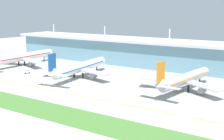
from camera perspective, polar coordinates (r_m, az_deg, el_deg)
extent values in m
plane|color=#A8A59E|center=(158.59, -4.14, -5.09)|extent=(600.00, 600.00, 0.00)
cube|color=#6693A8|center=(238.86, 10.52, 2.43)|extent=(280.00, 28.00, 18.27)
cube|color=silver|center=(237.62, 10.60, 4.82)|extent=(288.00, 34.00, 1.80)
cylinder|color=silver|center=(296.19, -10.19, 7.06)|extent=(0.90, 0.90, 9.00)
cylinder|color=silver|center=(260.09, -1.29, 6.71)|extent=(0.90, 0.90, 9.00)
cylinder|color=silver|center=(232.03, 10.09, 6.04)|extent=(0.90, 0.90, 9.00)
cylinder|color=white|center=(258.45, -15.16, 2.27)|extent=(8.71, 57.76, 5.80)
cone|color=white|center=(280.21, -10.60, 3.12)|extent=(5.71, 4.27, 5.51)
cube|color=#B7BABF|center=(264.55, -17.64, 2.05)|extent=(24.63, 16.27, 0.70)
cylinder|color=gray|center=(265.01, -17.20, 1.47)|extent=(3.42, 4.66, 3.20)
cube|color=#B7BABF|center=(247.05, -13.97, 1.64)|extent=(24.90, 14.28, 0.70)
cylinder|color=gray|center=(249.34, -13.90, 1.08)|extent=(3.42, 4.66, 3.20)
cylinder|color=black|center=(274.20, -11.85, 1.91)|extent=(0.70, 0.70, 3.60)
cylinder|color=black|center=(259.48, -16.08, 1.21)|extent=(1.10, 1.10, 3.60)
cylinder|color=black|center=(254.84, -15.10, 1.09)|extent=(1.10, 1.10, 3.60)
cube|color=red|center=(258.39, -15.17, 2.36)|extent=(8.46, 52.01, 0.60)
cylinder|color=white|center=(206.43, -5.50, 0.50)|extent=(13.72, 55.82, 5.80)
cone|color=white|center=(231.92, -1.64, 1.70)|extent=(6.03, 4.75, 5.51)
cone|color=white|center=(181.22, -10.60, -0.71)|extent=(5.83, 7.27, 5.72)
cube|color=#19519E|center=(180.84, -10.48, 1.35)|extent=(1.61, 6.43, 9.50)
cube|color=white|center=(184.94, -11.88, -0.59)|extent=(10.36, 4.60, 0.36)
cube|color=white|center=(178.47, -9.09, -0.90)|extent=(10.36, 4.60, 0.36)
cube|color=#B7BABF|center=(209.55, -8.92, 0.21)|extent=(24.16, 17.97, 0.70)
cylinder|color=gray|center=(210.57, -8.41, -0.50)|extent=(3.81, 4.91, 3.20)
cube|color=#B7BABF|center=(196.94, -3.19, -0.36)|extent=(24.93, 12.31, 0.70)
cylinder|color=gray|center=(199.31, -3.28, -1.04)|extent=(3.81, 4.91, 3.20)
cylinder|color=black|center=(224.98, -2.70, 0.19)|extent=(0.70, 0.70, 3.60)
cylinder|color=black|center=(206.52, -6.66, -0.85)|extent=(1.10, 1.10, 3.60)
cylinder|color=black|center=(203.19, -5.15, -1.01)|extent=(1.10, 1.10, 3.60)
cube|color=#19519E|center=(206.36, -5.50, 0.61)|extent=(12.96, 50.33, 0.60)
cylinder|color=#ADB2BC|center=(177.10, 12.83, -1.47)|extent=(9.80, 48.68, 5.80)
cone|color=#ADB2BC|center=(200.49, 16.17, -0.20)|extent=(5.82, 4.44, 5.51)
cone|color=#ADB2BC|center=(153.49, 8.30, -2.74)|extent=(5.46, 7.01, 5.72)
cube|color=orange|center=(152.96, 8.56, -0.32)|extent=(1.23, 6.44, 9.50)
cube|color=#ADB2BC|center=(156.75, 6.67, -2.49)|extent=(10.23, 4.02, 0.36)
cube|color=#ADB2BC|center=(151.31, 10.18, -3.08)|extent=(10.23, 4.02, 0.36)
cube|color=#B7BABF|center=(179.10, 8.74, -1.61)|extent=(24.94, 13.60, 0.70)
cylinder|color=gray|center=(180.36, 9.28, -2.45)|extent=(3.56, 4.75, 3.20)
cube|color=#B7BABF|center=(168.60, 15.78, -2.68)|extent=(24.49, 16.88, 0.70)
cylinder|color=gray|center=(171.00, 15.56, -3.45)|extent=(3.56, 4.75, 3.20)
cylinder|color=black|center=(194.19, 15.16, -1.91)|extent=(0.70, 0.70, 3.60)
cylinder|color=black|center=(176.95, 11.40, -2.98)|extent=(1.10, 1.10, 3.60)
cylinder|color=black|center=(174.17, 13.26, -3.28)|extent=(1.10, 1.10, 3.60)
cube|color=orange|center=(177.02, 12.83, -1.34)|extent=(9.44, 43.87, 0.60)
cube|color=yellow|center=(210.27, -19.12, -1.67)|extent=(28.00, 0.70, 0.04)
cube|color=yellow|center=(184.55, -12.78, -3.03)|extent=(28.00, 0.70, 0.04)
cube|color=yellow|center=(161.92, -4.52, -4.75)|extent=(28.00, 0.70, 0.04)
cube|color=yellow|center=(143.83, 6.16, -6.80)|extent=(28.00, 0.70, 0.04)
cube|color=#477A33|center=(141.30, -10.31, -7.24)|extent=(300.00, 18.00, 0.10)
cube|color=silver|center=(225.66, -14.69, -0.27)|extent=(3.48, 4.00, 1.60)
cube|color=silver|center=(225.45, -14.70, 0.02)|extent=(3.28, 3.70, 0.16)
cylinder|color=black|center=(224.87, -14.97, -0.53)|extent=(0.79, 0.94, 0.90)
cylinder|color=black|center=(226.45, -15.02, -0.46)|extent=(0.79, 0.94, 0.90)
cylinder|color=black|center=(225.19, -14.33, -0.48)|extent=(0.79, 0.94, 0.90)
cylinder|color=black|center=(226.77, -14.39, -0.41)|extent=(0.79, 0.94, 0.90)
cone|color=orange|center=(195.14, -9.49, -2.05)|extent=(0.56, 0.56, 0.70)
cone|color=orange|center=(191.76, -12.31, -2.39)|extent=(0.56, 0.56, 0.70)
cone|color=orange|center=(206.08, -12.83, -1.49)|extent=(0.56, 0.56, 0.70)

